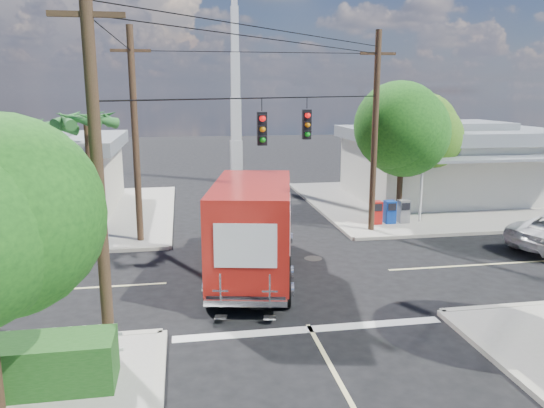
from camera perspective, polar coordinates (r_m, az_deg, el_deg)
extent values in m
plane|color=black|center=(18.88, 1.03, -7.80)|extent=(120.00, 120.00, 0.00)
cube|color=gray|center=(32.47, 16.70, 0.28)|extent=(14.00, 14.00, 0.14)
cube|color=#A7A294|center=(30.05, 4.64, -0.17)|extent=(0.25, 14.00, 0.14)
cube|color=#A7A294|center=(26.56, 23.34, -2.77)|extent=(14.00, 0.25, 0.14)
cube|color=gray|center=(30.14, -24.21, -1.17)|extent=(14.00, 14.00, 0.14)
cube|color=#A7A294|center=(29.15, -10.79, -0.73)|extent=(0.25, 14.00, 0.14)
cube|color=beige|center=(28.38, -2.72, -1.01)|extent=(0.12, 12.00, 0.01)
cube|color=beige|center=(22.87, 26.61, -5.54)|extent=(12.00, 0.12, 0.01)
cube|color=silver|center=(15.00, 4.16, -13.28)|extent=(7.50, 0.40, 0.01)
cube|color=silver|center=(33.74, 18.42, 3.65)|extent=(11.00, 8.00, 3.40)
cube|color=gray|center=(33.52, 18.66, 7.11)|extent=(11.80, 8.80, 0.70)
cube|color=gray|center=(33.49, 18.71, 7.97)|extent=(6.05, 4.40, 0.50)
cube|color=gray|center=(29.40, 23.03, 4.51)|extent=(9.90, 1.80, 0.15)
cylinder|color=silver|center=(26.79, 15.73, 1.23)|extent=(0.12, 0.12, 2.90)
cube|color=beige|center=(31.53, -25.56, 2.35)|extent=(10.00, 8.00, 3.20)
cube|color=gray|center=(31.30, -25.89, 5.86)|extent=(10.80, 8.80, 0.70)
cube|color=gray|center=(31.26, -25.97, 6.77)|extent=(5.50, 4.40, 0.50)
cylinder|color=silver|center=(25.18, -20.19, 0.03)|extent=(0.12, 0.12, 2.70)
cube|color=silver|center=(37.96, -3.84, 4.59)|extent=(0.80, 0.80, 3.00)
cube|color=silver|center=(37.69, -3.90, 9.12)|extent=(0.70, 0.70, 3.00)
cube|color=silver|center=(37.66, -3.97, 13.68)|extent=(0.60, 0.60, 3.00)
cube|color=silver|center=(37.86, -4.04, 18.23)|extent=(0.50, 0.50, 3.00)
cylinder|color=#422D1C|center=(26.77, 13.61, 2.63)|extent=(0.28, 0.28, 4.10)
sphere|color=#164513|center=(26.48, 13.88, 8.10)|extent=(4.10, 4.10, 4.10)
sphere|color=#164513|center=(26.50, 12.94, 8.71)|extent=(3.33, 3.33, 3.33)
sphere|color=#164513|center=(26.36, 14.83, 7.76)|extent=(3.58, 3.58, 3.58)
cylinder|color=#422D1C|center=(29.86, 16.53, 2.93)|extent=(0.28, 0.28, 3.58)
sphere|color=#366916|center=(29.61, 16.79, 7.21)|extent=(3.58, 3.58, 3.58)
sphere|color=#366916|center=(29.59, 15.94, 7.69)|extent=(2.91, 2.91, 2.91)
sphere|color=#366916|center=(29.51, 17.65, 6.92)|extent=(3.14, 3.14, 3.14)
cylinder|color=#422D1C|center=(25.58, -19.00, 2.91)|extent=(0.24, 0.24, 5.00)
cone|color=#286829|center=(25.19, -17.37, 8.85)|extent=(0.50, 2.06, 0.98)
cone|color=#286829|center=(25.93, -17.92, 8.89)|extent=(1.92, 1.68, 0.98)
cone|color=#286829|center=(26.22, -19.53, 8.81)|extent=(2.12, 0.95, 0.98)
cone|color=#286829|center=(25.85, -21.06, 8.66)|extent=(1.34, 2.07, 0.98)
cone|color=#286829|center=(25.09, -21.40, 8.56)|extent=(1.34, 2.07, 0.98)
cone|color=#286829|center=(24.49, -20.21, 8.58)|extent=(2.12, 0.95, 0.98)
cone|color=#286829|center=(24.54, -18.37, 8.71)|extent=(1.92, 1.68, 0.98)
cylinder|color=#422D1C|center=(27.45, -22.61, 2.80)|extent=(0.24, 0.24, 4.60)
cone|color=#286829|center=(27.02, -21.15, 7.92)|extent=(0.50, 2.06, 0.98)
cone|color=#286829|center=(27.77, -21.56, 7.98)|extent=(1.92, 1.68, 0.98)
cone|color=#286829|center=(28.10, -23.02, 7.90)|extent=(2.12, 0.95, 0.98)
cone|color=#286829|center=(27.78, -24.48, 7.74)|extent=(1.34, 2.07, 0.98)
cone|color=#286829|center=(27.02, -24.89, 7.61)|extent=(1.34, 2.07, 0.98)
cone|color=#286829|center=(26.40, -23.88, 7.62)|extent=(2.12, 0.95, 0.98)
cone|color=#286829|center=(26.40, -22.17, 7.76)|extent=(1.92, 1.68, 0.98)
cylinder|color=#473321|center=(12.54, -18.22, 2.67)|extent=(0.28, 0.28, 9.00)
cube|color=#473321|center=(12.49, -19.33, 18.71)|extent=(1.60, 0.12, 0.12)
cylinder|color=#473321|center=(24.27, 10.99, 7.32)|extent=(0.28, 0.28, 9.00)
cube|color=#473321|center=(24.25, 11.33, 15.58)|extent=(1.60, 0.12, 0.12)
cylinder|color=#473321|center=(22.81, -14.49, 6.86)|extent=(0.28, 0.28, 9.00)
cube|color=#473321|center=(22.78, -14.96, 15.66)|extent=(1.60, 0.12, 0.12)
cylinder|color=black|center=(17.76, 1.11, 11.36)|extent=(10.43, 10.43, 0.04)
cube|color=black|center=(16.88, -1.09, 8.10)|extent=(0.30, 0.24, 1.05)
sphere|color=red|center=(16.72, -1.02, 9.20)|extent=(0.20, 0.20, 0.20)
cube|color=black|center=(19.10, 3.75, 8.54)|extent=(0.30, 0.24, 1.05)
sphere|color=red|center=(18.95, 3.86, 9.51)|extent=(0.20, 0.20, 0.20)
cube|color=silver|center=(13.29, -16.47, -14.23)|extent=(0.09, 0.06, 1.00)
cube|color=#B21713|center=(25.98, 11.12, -0.90)|extent=(0.50, 0.50, 1.10)
cube|color=navy|center=(26.24, 12.55, -0.84)|extent=(0.50, 0.50, 1.10)
cube|color=slate|center=(26.51, 13.95, -0.78)|extent=(0.50, 0.50, 1.10)
cube|color=black|center=(18.95, -1.92, -5.99)|extent=(3.75, 8.01, 0.25)
cube|color=red|center=(21.63, -1.44, -1.52)|extent=(2.66, 2.12, 2.18)
cube|color=black|center=(22.22, -1.35, -0.11)|extent=(2.09, 0.65, 0.94)
cube|color=silver|center=(22.67, -1.31, -2.70)|extent=(2.25, 0.57, 0.35)
cube|color=red|center=(17.68, -2.14, -2.31)|extent=(3.56, 6.11, 2.87)
cube|color=white|center=(17.61, 1.94, -1.88)|extent=(0.72, 3.49, 1.29)
cube|color=white|center=(17.77, -6.19, -1.81)|extent=(0.72, 3.49, 1.29)
cube|color=white|center=(14.87, -2.88, -4.52)|extent=(1.75, 0.37, 1.29)
cube|color=silver|center=(15.29, -2.86, -10.53)|extent=(2.38, 0.71, 0.18)
cube|color=silver|center=(15.10, -5.57, -9.27)|extent=(0.45, 0.15, 0.99)
cube|color=silver|center=(14.99, -0.24, -9.37)|extent=(0.45, 0.15, 0.99)
cylinder|color=black|center=(21.78, -4.44, -3.61)|extent=(0.53, 1.13, 1.09)
cylinder|color=black|center=(21.66, 1.56, -3.67)|extent=(0.53, 1.13, 1.09)
cylinder|color=black|center=(16.37, -6.59, -9.03)|extent=(0.53, 1.13, 1.09)
cylinder|color=black|center=(16.21, 1.50, -9.18)|extent=(0.53, 1.13, 1.09)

